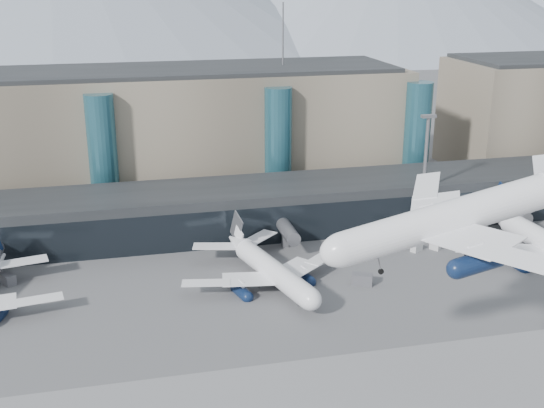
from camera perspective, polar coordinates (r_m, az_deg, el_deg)
The scene contains 12 objects.
ground at distance 98.58m, azimuth 7.95°, elevation -13.75°, with size 900.00×900.00×0.00m, color #515154.
concourse at distance 146.49m, azimuth 0.08°, elevation -0.24°, with size 170.00×27.00×10.00m.
terminal_main at distance 171.38m, azimuth -10.61°, elevation 5.89°, with size 130.00×30.00×31.00m.
teal_towers at distance 156.90m, azimuth -6.62°, elevation 4.37°, with size 116.40×19.40×46.00m.
lightmast_mid at distance 144.58m, azimuth 12.66°, elevation 2.95°, with size 3.00×1.20×25.60m.
hero_jet at distance 85.02m, azimuth 16.53°, elevation -0.05°, with size 36.69×37.57×12.11m.
jet_parked_mid at distance 122.16m, azimuth -0.58°, elevation -4.66°, with size 32.58×33.88×10.88m.
jet_parked_right at distance 143.00m, azimuth 21.43°, elevation -2.20°, with size 38.44×37.69×12.40m.
veh_c at distance 122.98m, azimuth 7.56°, elevation -6.26°, with size 3.62×1.91×2.01m, color #4F4F54.
veh_d at distance 139.17m, azimuth 12.00°, elevation -3.60°, with size 2.50×1.34×1.43m, color silver.
veh_f at distance 131.00m, azimuth -21.24°, elevation -5.87°, with size 3.35×1.77×1.87m, color #4F4F54.
veh_g at distance 140.81m, azimuth 13.49°, elevation -3.49°, with size 2.05×1.20×1.20m, color silver.
Camera 1 is at (-31.44, -77.16, 52.68)m, focal length 45.00 mm.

